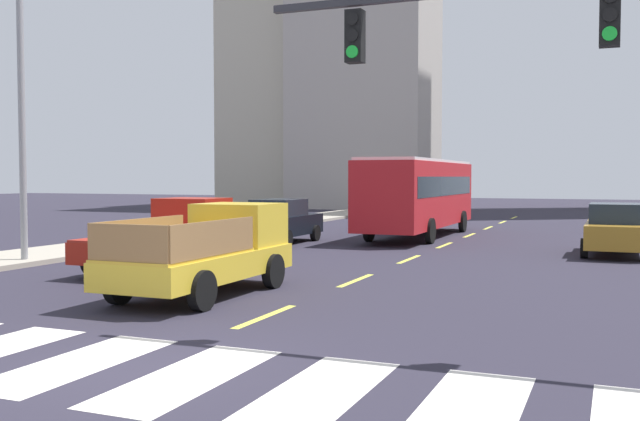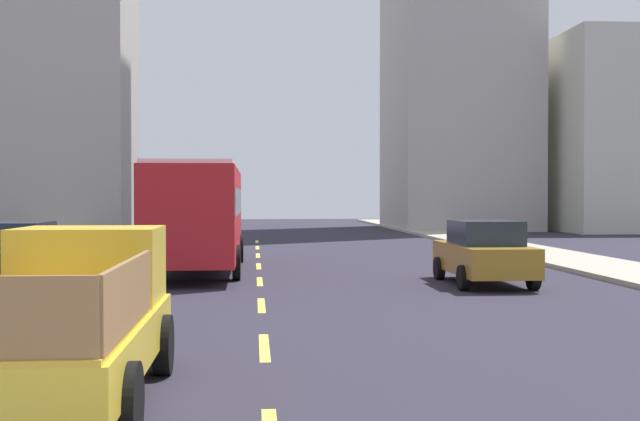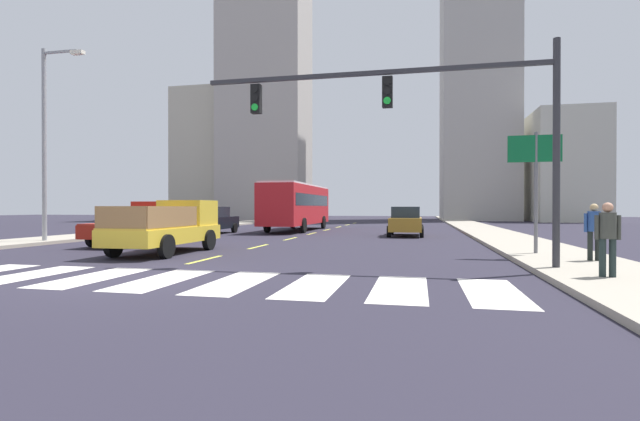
% 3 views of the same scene
% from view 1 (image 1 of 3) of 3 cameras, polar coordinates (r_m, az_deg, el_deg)
% --- Properties ---
extents(ground_plane, '(160.00, 160.00, 0.00)m').
position_cam_1_polar(ground_plane, '(10.24, -14.69, -12.10)').
color(ground_plane, '#282532').
extents(sidewalk_left, '(3.19, 110.00, 0.15)m').
position_cam_1_polar(sidewalk_left, '(31.14, -11.05, -2.00)').
color(sidewalk_left, '#A59C8A').
rests_on(sidewalk_left, ground).
extents(crosswalk_stripe_4, '(1.11, 3.26, 0.01)m').
position_cam_1_polar(crosswalk_stripe_4, '(10.79, -18.60, -11.36)').
color(crosswalk_stripe_4, silver).
rests_on(crosswalk_stripe_4, ground).
extents(crosswalk_stripe_5, '(1.11, 3.26, 0.01)m').
position_cam_1_polar(crosswalk_stripe_5, '(9.73, -10.33, -12.81)').
color(crosswalk_stripe_5, silver).
rests_on(crosswalk_stripe_5, ground).
extents(crosswalk_stripe_6, '(1.11, 3.26, 0.01)m').
position_cam_1_polar(crosswalk_stripe_6, '(8.92, -0.19, -14.22)').
color(crosswalk_stripe_6, silver).
rests_on(crosswalk_stripe_6, ground).
extents(crosswalk_stripe_7, '(1.11, 3.26, 0.01)m').
position_cam_1_polar(crosswalk_stripe_7, '(8.42, 11.68, -15.31)').
color(crosswalk_stripe_7, silver).
rests_on(crosswalk_stripe_7, ground).
extents(lane_dash_0, '(0.16, 2.40, 0.01)m').
position_cam_1_polar(lane_dash_0, '(13.56, -4.32, -8.35)').
color(lane_dash_0, '#D6D547').
rests_on(lane_dash_0, ground).
extents(lane_dash_1, '(0.16, 2.40, 0.01)m').
position_cam_1_polar(lane_dash_1, '(18.10, 2.86, -5.55)').
color(lane_dash_1, '#D6D547').
rests_on(lane_dash_1, ground).
extents(lane_dash_2, '(0.16, 2.40, 0.01)m').
position_cam_1_polar(lane_dash_2, '(22.83, 7.08, -3.85)').
color(lane_dash_2, '#D6D547').
rests_on(lane_dash_2, ground).
extents(lane_dash_3, '(0.16, 2.40, 0.01)m').
position_cam_1_polar(lane_dash_3, '(27.66, 9.83, -2.72)').
color(lane_dash_3, '#D6D547').
rests_on(lane_dash_3, ground).
extents(lane_dash_4, '(0.16, 2.40, 0.01)m').
position_cam_1_polar(lane_dash_4, '(32.54, 11.76, -1.93)').
color(lane_dash_4, '#D6D547').
rests_on(lane_dash_4, ground).
extents(lane_dash_5, '(0.16, 2.40, 0.01)m').
position_cam_1_polar(lane_dash_5, '(37.45, 13.18, -1.34)').
color(lane_dash_5, '#D6D547').
rests_on(lane_dash_5, ground).
extents(lane_dash_6, '(0.16, 2.40, 0.01)m').
position_cam_1_polar(lane_dash_6, '(42.38, 14.27, -0.89)').
color(lane_dash_6, '#D6D547').
rests_on(lane_dash_6, ground).
extents(lane_dash_7, '(0.16, 2.40, 0.01)m').
position_cam_1_polar(lane_dash_7, '(47.33, 15.13, -0.54)').
color(lane_dash_7, '#D6D547').
rests_on(lane_dash_7, ground).
extents(pickup_stakebed, '(2.18, 5.20, 1.96)m').
position_cam_1_polar(pickup_stakebed, '(16.27, -8.57, -3.20)').
color(pickup_stakebed, gold).
rests_on(pickup_stakebed, ground).
extents(pickup_dark, '(2.18, 5.20, 1.96)m').
position_cam_1_polar(pickup_dark, '(20.85, -11.82, -1.97)').
color(pickup_dark, '#A11C10').
rests_on(pickup_dark, ground).
extents(city_bus, '(2.72, 10.80, 3.32)m').
position_cam_1_polar(city_bus, '(31.27, 7.82, 1.49)').
color(city_bus, red).
rests_on(city_bus, ground).
extents(sedan_far, '(2.02, 4.40, 1.72)m').
position_cam_1_polar(sedan_far, '(25.65, 22.34, -1.39)').
color(sedan_far, '#A07221').
rests_on(sedan_far, ground).
extents(sedan_near_right, '(2.02, 4.40, 1.72)m').
position_cam_1_polar(sedan_near_right, '(28.14, -3.17, -0.85)').
color(sedan_near_right, black).
rests_on(sedan_near_right, ground).
extents(streetlight_left, '(2.20, 0.28, 9.00)m').
position_cam_1_polar(streetlight_left, '(22.98, -22.29, 8.42)').
color(streetlight_left, gray).
rests_on(streetlight_left, ground).
extents(block_mid_left, '(11.09, 7.93, 33.17)m').
position_cam_1_polar(block_mid_left, '(61.33, 3.58, 15.88)').
color(block_mid_left, '#AEA69D').
rests_on(block_mid_left, ground).
extents(block_low_left, '(8.34, 10.51, 18.13)m').
position_cam_1_polar(block_low_left, '(66.69, -2.94, 8.26)').
color(block_low_left, beige).
rests_on(block_low_left, ground).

